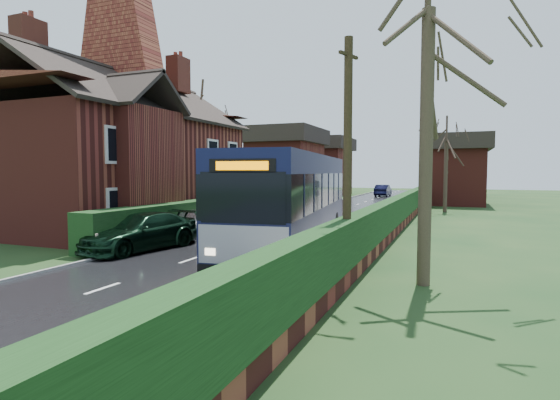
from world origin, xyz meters
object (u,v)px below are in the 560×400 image
at_px(brick_house, 124,148).
at_px(bus, 291,201).
at_px(bus_stop_sign, 346,201).
at_px(telegraph_pole, 348,161).
at_px(car_silver, 194,223).
at_px(car_green, 141,232).

distance_m(brick_house, bus, 11.52).
bearing_deg(bus_stop_sign, telegraph_pole, -97.47).
distance_m(brick_house, car_silver, 7.32).
bearing_deg(bus, car_green, -155.35).
bearing_deg(bus_stop_sign, bus, -151.85).
xyz_separation_m(brick_house, bus_stop_sign, (12.73, -0.48, -2.60)).
distance_m(bus, car_silver, 5.15).
relative_size(bus, telegraph_pole, 1.90).
height_order(car_silver, car_green, car_green).
bearing_deg(bus_stop_sign, car_silver, 173.08).
bearing_deg(brick_house, bus_stop_sign, -2.18).
distance_m(car_green, telegraph_pole, 9.34).
distance_m(brick_house, bus_stop_sign, 13.01).
height_order(brick_house, bus, brick_house).
distance_m(car_silver, telegraph_pole, 10.68).
relative_size(bus, bus_stop_sign, 4.65).
relative_size(car_silver, bus_stop_sign, 1.50).
bearing_deg(car_green, bus_stop_sign, 47.49).
height_order(bus, car_green, bus).
bearing_deg(car_silver, bus, -10.18).
xyz_separation_m(bus, car_silver, (-5.01, 0.37, -1.16)).
bearing_deg(brick_house, bus, -13.19).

